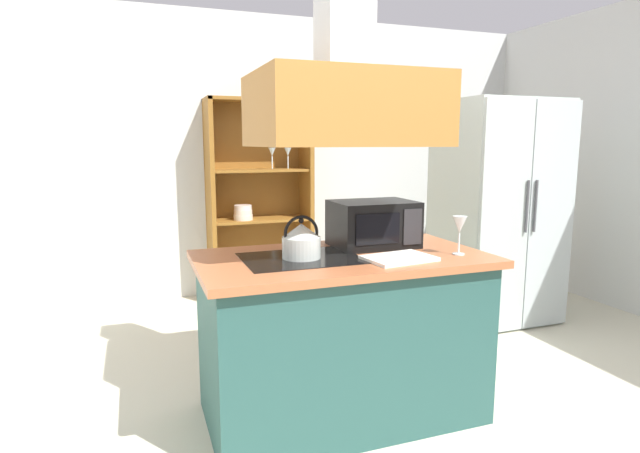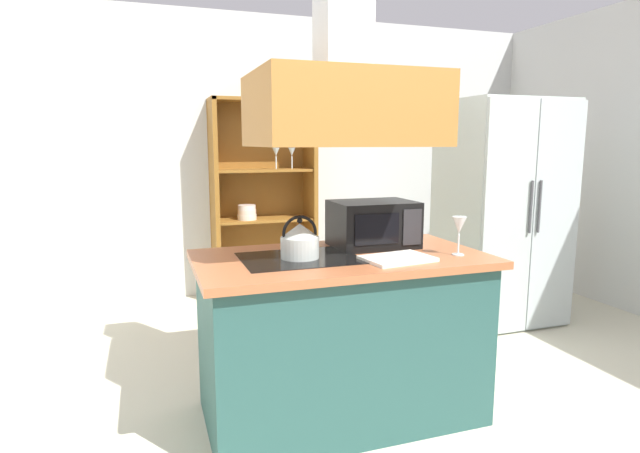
# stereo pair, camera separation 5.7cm
# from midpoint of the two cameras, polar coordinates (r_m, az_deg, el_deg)

# --- Properties ---
(ground_plane) EXTENTS (7.80, 7.80, 0.00)m
(ground_plane) POSITION_cam_midpoint_polar(r_m,az_deg,el_deg) (2.78, 7.33, -23.12)
(ground_plane) COLOR beige
(wall_back) EXTENTS (6.00, 0.12, 2.70)m
(wall_back) POSITION_cam_midpoint_polar(r_m,az_deg,el_deg) (5.20, -7.77, 7.66)
(wall_back) COLOR silver
(wall_back) RESTS_ON ground
(kitchen_island) EXTENTS (1.53, 0.84, 0.90)m
(kitchen_island) POSITION_cam_midpoint_polar(r_m,az_deg,el_deg) (2.86, 1.86, -11.97)
(kitchen_island) COLOR #244B47
(kitchen_island) RESTS_ON ground
(range_hood) EXTENTS (0.90, 0.70, 1.23)m
(range_hood) POSITION_cam_midpoint_polar(r_m,az_deg,el_deg) (2.68, 2.02, 15.09)
(range_hood) COLOR #A26A2D
(refrigerator) EXTENTS (0.90, 0.77, 1.83)m
(refrigerator) POSITION_cam_midpoint_polar(r_m,az_deg,el_deg) (4.55, 18.66, 1.55)
(refrigerator) COLOR #B2BEB6
(refrigerator) RESTS_ON ground
(dish_cabinet) EXTENTS (0.97, 0.40, 1.89)m
(dish_cabinet) POSITION_cam_midpoint_polar(r_m,az_deg,el_deg) (5.03, -7.13, 1.81)
(dish_cabinet) COLOR brown
(dish_cabinet) RESTS_ON ground
(kettle) EXTENTS (0.20, 0.20, 0.22)m
(kettle) POSITION_cam_midpoint_polar(r_m,az_deg,el_deg) (2.63, -2.70, -1.57)
(kettle) COLOR #B7C1BB
(kettle) RESTS_ON kitchen_island
(cutting_board) EXTENTS (0.37, 0.28, 0.02)m
(cutting_board) POSITION_cam_midpoint_polar(r_m,az_deg,el_deg) (2.64, 8.11, -3.50)
(cutting_board) COLOR white
(cutting_board) RESTS_ON kitchen_island
(microwave) EXTENTS (0.46, 0.35, 0.26)m
(microwave) POSITION_cam_midpoint_polar(r_m,az_deg,el_deg) (2.95, 5.36, 0.31)
(microwave) COLOR black
(microwave) RESTS_ON kitchen_island
(wine_glass_on_counter) EXTENTS (0.08, 0.08, 0.21)m
(wine_glass_on_counter) POSITION_cam_midpoint_polar(r_m,az_deg,el_deg) (2.80, 14.63, 0.02)
(wine_glass_on_counter) COLOR silver
(wine_glass_on_counter) RESTS_ON kitchen_island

